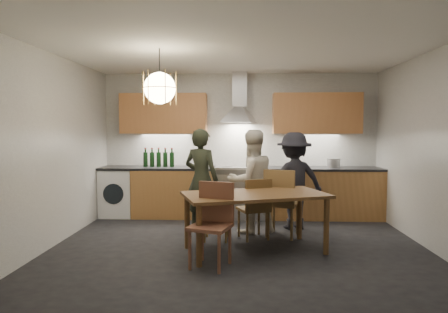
{
  "coord_description": "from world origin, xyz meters",
  "views": [
    {
      "loc": [
        0.04,
        -5.15,
        1.59
      ],
      "look_at": [
        -0.21,
        0.4,
        1.2
      ],
      "focal_mm": 32.0,
      "sensor_mm": 36.0,
      "label": 1
    }
  ],
  "objects_px": {
    "mixing_bowl": "(299,165)",
    "stock_pot": "(334,163)",
    "person_left": "(201,179)",
    "person_mid": "(251,181)",
    "wine_bottles": "(159,157)",
    "chair_back_left": "(216,208)",
    "dining_table": "(255,200)",
    "person_right": "(294,181)",
    "chair_front": "(213,218)"
  },
  "relations": [
    {
      "from": "mixing_bowl",
      "to": "stock_pot",
      "type": "height_order",
      "value": "stock_pot"
    },
    {
      "from": "person_left",
      "to": "person_mid",
      "type": "bearing_deg",
      "value": -166.81
    },
    {
      "from": "person_left",
      "to": "stock_pot",
      "type": "height_order",
      "value": "person_left"
    },
    {
      "from": "stock_pot",
      "to": "wine_bottles",
      "type": "xyz_separation_m",
      "value": [
        -3.12,
        0.03,
        0.09
      ]
    },
    {
      "from": "chair_back_left",
      "to": "mixing_bowl",
      "type": "xyz_separation_m",
      "value": [
        1.39,
        1.58,
        0.46
      ]
    },
    {
      "from": "person_mid",
      "to": "dining_table",
      "type": "bearing_deg",
      "value": 67.86
    },
    {
      "from": "chair_back_left",
      "to": "person_mid",
      "type": "xyz_separation_m",
      "value": [
        0.51,
        0.53,
        0.32
      ]
    },
    {
      "from": "person_left",
      "to": "dining_table",
      "type": "bearing_deg",
      "value": 150.67
    },
    {
      "from": "dining_table",
      "to": "person_right",
      "type": "height_order",
      "value": "person_right"
    },
    {
      "from": "dining_table",
      "to": "mixing_bowl",
      "type": "bearing_deg",
      "value": 48.65
    },
    {
      "from": "person_mid",
      "to": "person_right",
      "type": "bearing_deg",
      "value": 178.28
    },
    {
      "from": "chair_back_left",
      "to": "person_right",
      "type": "xyz_separation_m",
      "value": [
        1.19,
        0.8,
        0.3
      ]
    },
    {
      "from": "stock_pot",
      "to": "dining_table",
      "type": "bearing_deg",
      "value": -125.97
    },
    {
      "from": "chair_back_left",
      "to": "person_left",
      "type": "height_order",
      "value": "person_left"
    },
    {
      "from": "person_left",
      "to": "person_right",
      "type": "relative_size",
      "value": 1.04
    },
    {
      "from": "chair_front",
      "to": "stock_pot",
      "type": "relative_size",
      "value": 4.33
    },
    {
      "from": "chair_front",
      "to": "wine_bottles",
      "type": "relative_size",
      "value": 1.71
    },
    {
      "from": "person_right",
      "to": "wine_bottles",
      "type": "xyz_separation_m",
      "value": [
        -2.33,
        0.8,
        0.3
      ]
    },
    {
      "from": "dining_table",
      "to": "stock_pot",
      "type": "distance_m",
      "value": 2.49
    },
    {
      "from": "chair_back_left",
      "to": "person_right",
      "type": "distance_m",
      "value": 1.46
    },
    {
      "from": "chair_back_left",
      "to": "person_left",
      "type": "distance_m",
      "value": 0.81
    },
    {
      "from": "dining_table",
      "to": "mixing_bowl",
      "type": "xyz_separation_m",
      "value": [
        0.85,
        2.01,
        0.26
      ]
    },
    {
      "from": "mixing_bowl",
      "to": "person_right",
      "type": "bearing_deg",
      "value": -104.11
    },
    {
      "from": "person_mid",
      "to": "mixing_bowl",
      "type": "distance_m",
      "value": 1.38
    },
    {
      "from": "chair_front",
      "to": "person_left",
      "type": "relative_size",
      "value": 0.61
    },
    {
      "from": "person_right",
      "to": "chair_back_left",
      "type": "bearing_deg",
      "value": 18.96
    },
    {
      "from": "dining_table",
      "to": "person_left",
      "type": "distance_m",
      "value": 1.39
    },
    {
      "from": "person_left",
      "to": "wine_bottles",
      "type": "xyz_separation_m",
      "value": [
        -0.86,
        0.91,
        0.28
      ]
    },
    {
      "from": "person_right",
      "to": "mixing_bowl",
      "type": "bearing_deg",
      "value": -118.94
    },
    {
      "from": "person_left",
      "to": "person_mid",
      "type": "xyz_separation_m",
      "value": [
        0.78,
        -0.16,
        -0.01
      ]
    },
    {
      "from": "chair_front",
      "to": "stock_pot",
      "type": "height_order",
      "value": "stock_pot"
    },
    {
      "from": "dining_table",
      "to": "person_right",
      "type": "distance_m",
      "value": 1.4
    },
    {
      "from": "person_mid",
      "to": "chair_back_left",
      "type": "bearing_deg",
      "value": 22.13
    },
    {
      "from": "person_mid",
      "to": "person_right",
      "type": "height_order",
      "value": "person_mid"
    },
    {
      "from": "chair_back_left",
      "to": "mixing_bowl",
      "type": "relative_size",
      "value": 2.8
    },
    {
      "from": "mixing_bowl",
      "to": "dining_table",
      "type": "bearing_deg",
      "value": -112.95
    },
    {
      "from": "person_mid",
      "to": "mixing_bowl",
      "type": "relative_size",
      "value": 5.37
    },
    {
      "from": "dining_table",
      "to": "mixing_bowl",
      "type": "relative_size",
      "value": 6.79
    },
    {
      "from": "chair_back_left",
      "to": "wine_bottles",
      "type": "xyz_separation_m",
      "value": [
        -1.14,
        1.6,
        0.6
      ]
    },
    {
      "from": "person_left",
      "to": "mixing_bowl",
      "type": "bearing_deg",
      "value": -126.89
    },
    {
      "from": "mixing_bowl",
      "to": "wine_bottles",
      "type": "xyz_separation_m",
      "value": [
        -2.52,
        0.02,
        0.13
      ]
    },
    {
      "from": "person_mid",
      "to": "person_right",
      "type": "xyz_separation_m",
      "value": [
        0.68,
        0.27,
        -0.02
      ]
    },
    {
      "from": "wine_bottles",
      "to": "mixing_bowl",
      "type": "bearing_deg",
      "value": -0.47
    },
    {
      "from": "person_mid",
      "to": "stock_pot",
      "type": "xyz_separation_m",
      "value": [
        1.47,
        1.04,
        0.19
      ]
    },
    {
      "from": "wine_bottles",
      "to": "person_left",
      "type": "bearing_deg",
      "value": -46.57
    },
    {
      "from": "chair_back_left",
      "to": "person_right",
      "type": "bearing_deg",
      "value": -144.26
    },
    {
      "from": "person_right",
      "to": "mixing_bowl",
      "type": "distance_m",
      "value": 0.82
    },
    {
      "from": "chair_front",
      "to": "mixing_bowl",
      "type": "bearing_deg",
      "value": 79.6
    },
    {
      "from": "dining_table",
      "to": "person_right",
      "type": "xyz_separation_m",
      "value": [
        0.66,
        1.23,
        0.09
      ]
    },
    {
      "from": "person_right",
      "to": "mixing_bowl",
      "type": "height_order",
      "value": "person_right"
    }
  ]
}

